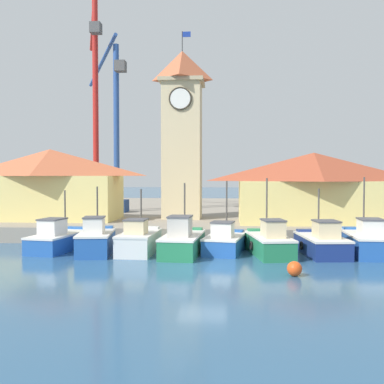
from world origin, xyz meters
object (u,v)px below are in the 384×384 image
fishing_boat_left_outer (96,240)px  fishing_boat_mid_right (269,242)px  port_crane_near (96,128)px  warehouse_left (50,183)px  fishing_boat_mid_left (183,241)px  fishing_boat_right_inner (322,243)px  port_crane_far (115,145)px  fishing_boat_left_inner (139,240)px  fishing_boat_center (225,241)px  fishing_boat_far_left (59,239)px  mooring_buoy (294,269)px  fishing_boat_right_outer (366,242)px  warehouse_right (314,187)px  clock_tower (182,131)px

fishing_boat_left_outer → fishing_boat_mid_right: fishing_boat_mid_right is taller
port_crane_near → warehouse_left: bearing=-99.8°
fishing_boat_mid_left → fishing_boat_right_inner: 8.21m
warehouse_left → port_crane_far: port_crane_far is taller
fishing_boat_left_outer → warehouse_left: size_ratio=0.40×
fishing_boat_left_inner → fishing_boat_mid_left: size_ratio=0.83×
fishing_boat_left_outer → fishing_boat_right_inner: 13.39m
fishing_boat_center → fishing_boat_mid_right: fishing_boat_mid_right is taller
fishing_boat_far_left → warehouse_left: size_ratio=0.48×
fishing_boat_left_outer → warehouse_left: (-6.58, 9.31, 3.21)m
fishing_boat_mid_right → mooring_buoy: (0.67, -5.43, -0.40)m
fishing_boat_right_outer → warehouse_left: warehouse_left is taller
warehouse_left → warehouse_right: 20.90m
mooring_buoy → warehouse_right: bearing=76.0°
fishing_boat_right_inner → fishing_boat_right_outer: 2.65m
warehouse_right → port_crane_far: size_ratio=0.66×
fishing_boat_right_outer → warehouse_left: 24.31m
clock_tower → warehouse_left: clock_tower is taller
fishing_boat_right_outer → port_crane_far: 26.10m
fishing_boat_mid_left → port_crane_near: 21.91m
fishing_boat_right_inner → port_crane_far: 24.41m
clock_tower → warehouse_right: (10.28, -2.99, -4.61)m
mooring_buoy → fishing_boat_left_inner: bearing=146.9°
mooring_buoy → clock_tower: bearing=112.8°
clock_tower → fishing_boat_far_left: bearing=-123.2°
fishing_boat_mid_left → mooring_buoy: (5.77, -5.19, -0.44)m
fishing_boat_left_outer → port_crane_far: (-3.18, 17.21, 6.87)m
fishing_boat_center → warehouse_right: bearing=47.5°
clock_tower → fishing_boat_left_outer: bearing=-109.6°
fishing_boat_far_left → fishing_boat_left_inner: 5.25m
fishing_boat_far_left → fishing_boat_mid_left: 7.93m
fishing_boat_left_inner → fishing_boat_right_inner: fishing_boat_right_inner is taller
warehouse_left → warehouse_right: bearing=-2.7°
fishing_boat_right_inner → mooring_buoy: bearing=-112.6°
fishing_boat_right_outer → warehouse_left: size_ratio=0.45×
fishing_boat_left_outer → fishing_boat_right_inner: bearing=3.0°
fishing_boat_left_outer → warehouse_right: 16.83m
fishing_boat_center → fishing_boat_right_inner: (5.71, -0.42, 0.05)m
fishing_boat_left_inner → port_crane_far: bearing=108.7°
fishing_boat_left_outer → fishing_boat_mid_left: (5.19, 0.08, -0.02)m
fishing_boat_left_inner → fishing_boat_right_inner: (10.85, 0.32, -0.05)m
port_crane_far → fishing_boat_left_inner: bearing=-71.3°
fishing_boat_mid_left → fishing_boat_right_outer: 10.86m
fishing_boat_left_inner → mooring_buoy: fishing_boat_left_inner is taller
fishing_boat_far_left → clock_tower: size_ratio=0.35×
fishing_boat_far_left → fishing_boat_mid_left: (7.87, -1.02, 0.10)m
fishing_boat_mid_left → fishing_boat_right_inner: fishing_boat_mid_left is taller
fishing_boat_mid_left → fishing_boat_mid_right: bearing=2.7°
fishing_boat_center → clock_tower: clock_tower is taller
warehouse_left → mooring_buoy: 23.00m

